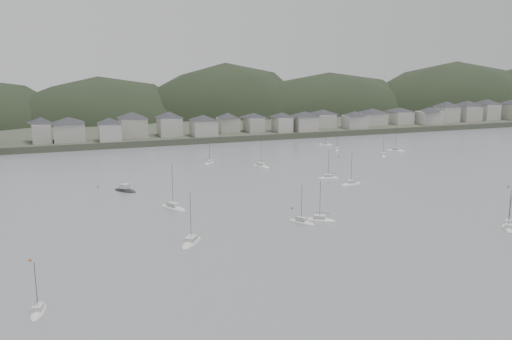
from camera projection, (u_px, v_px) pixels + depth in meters
name	position (u px, v px, depth m)	size (l,w,h in m)	color
ground	(387.00, 272.00, 108.92)	(900.00, 900.00, 0.00)	slate
far_shore_land	(146.00, 116.00, 379.95)	(900.00, 250.00, 3.00)	#383D2D
forested_ridge	(160.00, 139.00, 360.60)	(851.55, 103.94, 102.57)	black
waterfront_town	(275.00, 120.00, 292.86)	(451.48, 28.46, 12.92)	#A4A296
sailboat_lead	(173.00, 208.00, 153.94)	(7.45, 10.13, 13.41)	silver
moored_fleet	(206.00, 203.00, 159.80)	(264.98, 176.15, 13.08)	silver
motor_launch_far	(125.00, 190.00, 174.02)	(7.64, 8.36, 3.99)	black
mooring_buoys	(260.00, 197.00, 166.09)	(157.19, 120.65, 0.70)	#AE653A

